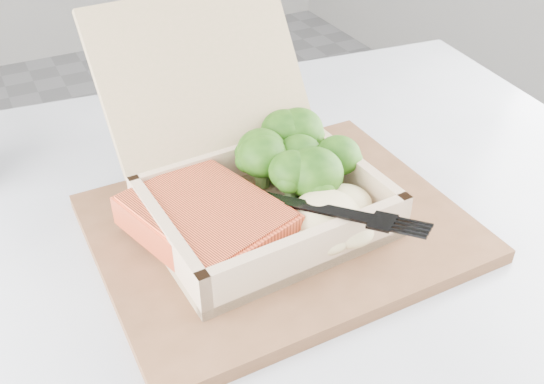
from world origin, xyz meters
TOP-DOWN VIEW (x-y plane):
  - serving_tray at (0.59, -0.34)m, footprint 0.33×0.26m
  - takeout_container at (0.58, -0.30)m, footprint 0.21×0.26m
  - salmon_fillet at (0.52, -0.34)m, footprint 0.14×0.16m
  - broccoli_pile at (0.63, -0.30)m, footprint 0.13×0.13m
  - mashed_potatoes at (0.62, -0.38)m, footprint 0.10×0.09m
  - plastic_fork at (0.59, -0.36)m, footprint 0.11×0.15m
  - receipt at (0.62, -0.15)m, footprint 0.11×0.15m

SIDE VIEW (x-z plane):
  - receipt at x=0.62m, z-range 0.73..0.74m
  - serving_tray at x=0.59m, z-range 0.73..0.75m
  - salmon_fillet at x=0.52m, z-range 0.76..0.79m
  - mashed_potatoes at x=0.62m, z-range 0.76..0.79m
  - broccoli_pile at x=0.63m, z-range 0.76..0.80m
  - plastic_fork at x=0.59m, z-range 0.78..0.80m
  - takeout_container at x=0.58m, z-range 0.71..0.88m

